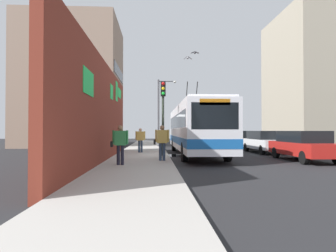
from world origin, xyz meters
TOP-DOWN VIEW (x-y plane):
  - ground_plane at (0.00, 0.00)m, footprint 80.00×80.00m
  - sidewalk_slab at (0.00, 1.60)m, footprint 48.00×3.20m
  - graffiti_wall at (-3.33, 3.35)m, footprint 15.33×0.32m
  - building_far_left at (12.56, 9.20)m, footprint 8.32×9.37m
  - building_far_right at (14.26, -17.00)m, footprint 10.53×7.49m
  - city_bus at (1.23, -1.80)m, footprint 12.13×2.51m
  - parked_car_red at (-2.47, -7.00)m, footprint 4.71×1.84m
  - parked_car_white at (2.85, -7.00)m, footprint 4.79×1.75m
  - parked_car_black at (8.12, -7.00)m, footprint 4.71×1.85m
  - pedestrian_near_wall at (-5.01, 2.30)m, footprint 0.22×0.75m
  - pedestrian_midblock at (1.84, 1.77)m, footprint 0.22×0.65m
  - pedestrian_at_curb at (-3.36, 0.48)m, footprint 0.23×0.76m
  - traffic_light at (-0.96, 0.35)m, footprint 0.49×0.28m
  - street_lamp at (9.20, 0.25)m, footprint 0.44×1.75m
  - flying_pigeons at (-0.42, -1.17)m, footprint 5.30×1.97m
  - curbside_puddle at (1.10, -0.60)m, footprint 2.05×2.05m

SIDE VIEW (x-z plane):
  - ground_plane at x=0.00m, z-range 0.00..0.00m
  - curbside_puddle at x=1.10m, z-range 0.00..0.00m
  - sidewalk_slab at x=0.00m, z-range 0.00..0.15m
  - parked_car_white at x=2.85m, z-range 0.04..1.62m
  - parked_car_red at x=-2.47m, z-range 0.05..1.63m
  - parked_car_black at x=8.12m, z-range 0.05..1.63m
  - pedestrian_midblock at x=1.84m, z-range 0.28..1.89m
  - pedestrian_near_wall at x=-5.01m, z-range 0.29..1.96m
  - pedestrian_at_curb at x=-3.36m, z-range 0.30..2.00m
  - city_bus at x=1.23m, z-range -0.71..4.29m
  - graffiti_wall at x=-3.33m, z-range 0.00..4.91m
  - traffic_light at x=-0.96m, z-range 0.88..5.14m
  - street_lamp at x=9.20m, z-range 0.63..6.81m
  - building_far_left at x=12.56m, z-range 0.00..12.71m
  - flying_pigeons at x=-0.42m, z-range 5.91..8.18m
  - building_far_right at x=14.26m, z-range 0.00..14.80m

